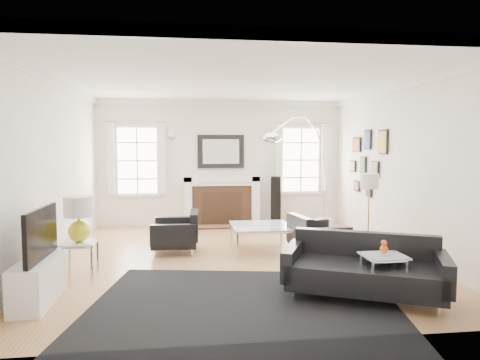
{
  "coord_description": "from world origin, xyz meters",
  "views": [
    {
      "loc": [
        -0.76,
        -6.68,
        1.79
      ],
      "look_at": [
        0.11,
        0.3,
        1.22
      ],
      "focal_mm": 32.0,
      "sensor_mm": 36.0,
      "label": 1
    }
  ],
  "objects": [
    {
      "name": "floor",
      "position": [
        0.0,
        0.0,
        0.0
      ],
      "size": [
        6.0,
        6.0,
        0.0
      ],
      "primitive_type": "plane",
      "color": "#A77046",
      "rests_on": "ground"
    },
    {
      "name": "back_wall",
      "position": [
        0.0,
        3.0,
        1.4
      ],
      "size": [
        5.5,
        0.04,
        2.8
      ],
      "primitive_type": "cube",
      "color": "white",
      "rests_on": "floor"
    },
    {
      "name": "front_wall",
      "position": [
        0.0,
        -3.0,
        1.4
      ],
      "size": [
        5.5,
        0.04,
        2.8
      ],
      "primitive_type": "cube",
      "color": "white",
      "rests_on": "floor"
    },
    {
      "name": "left_wall",
      "position": [
        -2.75,
        0.0,
        1.4
      ],
      "size": [
        0.04,
        6.0,
        2.8
      ],
      "primitive_type": "cube",
      "color": "white",
      "rests_on": "floor"
    },
    {
      "name": "right_wall",
      "position": [
        2.75,
        0.0,
        1.4
      ],
      "size": [
        0.04,
        6.0,
        2.8
      ],
      "primitive_type": "cube",
      "color": "white",
      "rests_on": "floor"
    },
    {
      "name": "ceiling",
      "position": [
        0.0,
        0.0,
        2.8
      ],
      "size": [
        5.5,
        6.0,
        0.02
      ],
      "primitive_type": "cube",
      "color": "white",
      "rests_on": "back_wall"
    },
    {
      "name": "crown_molding",
      "position": [
        0.0,
        0.0,
        2.74
      ],
      "size": [
        5.5,
        6.0,
        0.12
      ],
      "primitive_type": "cube",
      "color": "white",
      "rests_on": "back_wall"
    },
    {
      "name": "fireplace",
      "position": [
        0.0,
        2.79,
        0.54
      ],
      "size": [
        1.7,
        0.69,
        1.11
      ],
      "color": "white",
      "rests_on": "floor"
    },
    {
      "name": "mantel_mirror",
      "position": [
        0.0,
        2.95,
        1.65
      ],
      "size": [
        1.05,
        0.07,
        0.75
      ],
      "color": "black",
      "rests_on": "back_wall"
    },
    {
      "name": "window_left",
      "position": [
        -1.85,
        2.95,
        1.46
      ],
      "size": [
        1.24,
        0.15,
        1.62
      ],
      "color": "white",
      "rests_on": "back_wall"
    },
    {
      "name": "window_right",
      "position": [
        1.85,
        2.95,
        1.46
      ],
      "size": [
        1.24,
        0.15,
        1.62
      ],
      "color": "white",
      "rests_on": "back_wall"
    },
    {
      "name": "gallery_wall",
      "position": [
        2.72,
        1.3,
        1.53
      ],
      "size": [
        0.04,
        1.73,
        1.29
      ],
      "color": "black",
      "rests_on": "right_wall"
    },
    {
      "name": "tv_unit",
      "position": [
        -2.44,
        -1.7,
        0.33
      ],
      "size": [
        0.35,
        1.0,
        1.09
      ],
      "color": "white",
      "rests_on": "floor"
    },
    {
      "name": "area_rug",
      "position": [
        -0.16,
        -2.21,
        0.01
      ],
      "size": [
        3.84,
        3.38,
        0.01
      ],
      "primitive_type": "cube",
      "rotation": [
        0.0,
        0.0,
        -0.17
      ],
      "color": "black",
      "rests_on": "floor"
    },
    {
      "name": "sofa",
      "position": [
        1.3,
        -1.96,
        0.32
      ],
      "size": [
        2.0,
        1.51,
        0.6
      ],
      "color": "black",
      "rests_on": "floor"
    },
    {
      "name": "armchair_left",
      "position": [
        -0.92,
        0.46,
        0.31
      ],
      "size": [
        0.79,
        0.87,
        0.56
      ],
      "color": "black",
      "rests_on": "floor"
    },
    {
      "name": "armchair_right",
      "position": [
        1.25,
        -0.17,
        0.32
      ],
      "size": [
        0.89,
        0.96,
        0.57
      ],
      "color": "black",
      "rests_on": "floor"
    },
    {
      "name": "coffee_table",
      "position": [
        0.47,
        0.37,
        0.41
      ],
      "size": [
        0.99,
        0.99,
        0.44
      ],
      "color": "silver",
      "rests_on": "floor"
    },
    {
      "name": "side_table_left",
      "position": [
        -2.2,
        -0.83,
        0.4
      ],
      "size": [
        0.46,
        0.46,
        0.5
      ],
      "color": "silver",
      "rests_on": "floor"
    },
    {
      "name": "nesting_table",
      "position": [
        1.48,
        -2.09,
        0.41
      ],
      "size": [
        0.48,
        0.4,
        0.53
      ],
      "color": "silver",
      "rests_on": "floor"
    },
    {
      "name": "gourd_lamp",
      "position": [
        -2.2,
        -0.83,
        0.85
      ],
      "size": [
        0.38,
        0.38,
        0.61
      ],
      "color": "yellow",
      "rests_on": "side_table_left"
    },
    {
      "name": "orange_vase",
      "position": [
        1.48,
        -2.09,
        0.62
      ],
      "size": [
        0.1,
        0.1,
        0.16
      ],
      "color": "#CC421A",
      "rests_on": "nesting_table"
    },
    {
      "name": "arc_floor_lamp",
      "position": [
        1.49,
        1.6,
        1.32
      ],
      "size": [
        1.72,
        1.6,
        2.44
      ],
      "color": "silver",
      "rests_on": "floor"
    },
    {
      "name": "stick_floor_lamp",
      "position": [
        1.97,
        -0.55,
        1.18
      ],
      "size": [
        0.28,
        0.28,
        1.36
      ],
      "color": "#B59D3F",
      "rests_on": "floor"
    },
    {
      "name": "speaker_tower",
      "position": [
        1.21,
        2.65,
        0.55
      ],
      "size": [
        0.27,
        0.27,
        1.09
      ],
      "primitive_type": "cube",
      "rotation": [
        0.0,
        0.0,
        -0.28
      ],
      "color": "black",
      "rests_on": "floor"
    }
  ]
}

